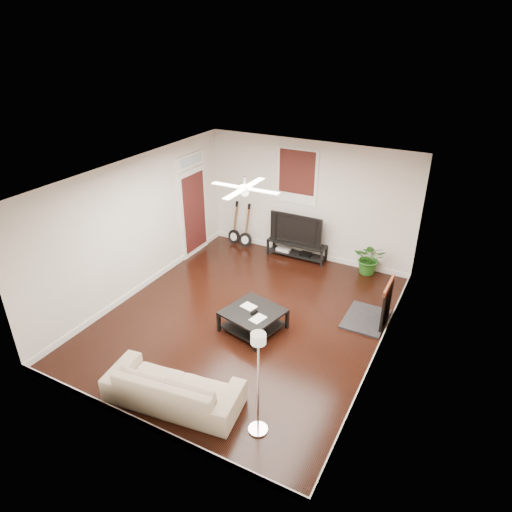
{
  "coord_description": "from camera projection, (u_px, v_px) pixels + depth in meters",
  "views": [
    {
      "loc": [
        3.51,
        -6.26,
        5.01
      ],
      "look_at": [
        0.0,
        0.4,
        1.15
      ],
      "focal_mm": 31.61,
      "sensor_mm": 36.0,
      "label": 1
    }
  ],
  "objects": [
    {
      "name": "coffee_table",
      "position": [
        253.0,
        320.0,
        8.25
      ],
      "size": [
        1.14,
        1.14,
        0.4
      ],
      "primitive_type": "cube",
      "rotation": [
        0.0,
        0.0,
        -0.23
      ],
      "color": "black",
      "rests_on": "floor"
    },
    {
      "name": "window_back",
      "position": [
        297.0,
        176.0,
        10.24
      ],
      "size": [
        1.0,
        0.06,
        1.3
      ],
      "primitive_type": "cube",
      "color": "#3D1710",
      "rests_on": "wall_back"
    },
    {
      "name": "guitar_right",
      "position": [
        245.0,
        226.0,
        11.19
      ],
      "size": [
        0.36,
        0.26,
        1.12
      ],
      "primitive_type": null,
      "rotation": [
        0.0,
        0.0,
        -0.06
      ],
      "color": "black",
      "rests_on": "floor"
    },
    {
      "name": "fireplace",
      "position": [
        376.0,
        301.0,
        8.33
      ],
      "size": [
        0.8,
        1.1,
        0.92
      ],
      "primitive_type": "cube",
      "color": "black",
      "rests_on": "floor"
    },
    {
      "name": "tv",
      "position": [
        298.0,
        228.0,
        10.58
      ],
      "size": [
        1.28,
        0.17,
        0.74
      ],
      "primitive_type": "imported",
      "color": "black",
      "rests_on": "tv_stand"
    },
    {
      "name": "ceiling_fan",
      "position": [
        245.0,
        188.0,
        7.48
      ],
      "size": [
        1.24,
        1.24,
        0.32
      ],
      "primitive_type": null,
      "color": "white",
      "rests_on": "ceiling"
    },
    {
      "name": "floor_lamp",
      "position": [
        258.0,
        385.0,
        5.88
      ],
      "size": [
        0.31,
        0.31,
        1.66
      ],
      "primitive_type": null,
      "rotation": [
        0.0,
        0.0,
        0.14
      ],
      "color": "silver",
      "rests_on": "floor"
    },
    {
      "name": "guitar_left",
      "position": [
        234.0,
        224.0,
        11.35
      ],
      "size": [
        0.38,
        0.3,
        1.12
      ],
      "primitive_type": null,
      "rotation": [
        0.0,
        0.0,
        -0.16
      ],
      "color": "black",
      "rests_on": "floor"
    },
    {
      "name": "door_left",
      "position": [
        193.0,
        204.0,
        10.61
      ],
      "size": [
        0.08,
        1.0,
        2.5
      ],
      "primitive_type": "cube",
      "color": "white",
      "rests_on": "wall_left"
    },
    {
      "name": "sofa",
      "position": [
        173.0,
        386.0,
        6.6
      ],
      "size": [
        2.12,
        1.06,
        0.59
      ],
      "primitive_type": "imported",
      "rotation": [
        0.0,
        0.0,
        3.28
      ],
      "color": "tan",
      "rests_on": "floor"
    },
    {
      "name": "room",
      "position": [
        246.0,
        253.0,
        8.03
      ],
      "size": [
        5.01,
        6.01,
        2.81
      ],
      "color": "black",
      "rests_on": "ground"
    },
    {
      "name": "tv_stand",
      "position": [
        297.0,
        250.0,
        10.83
      ],
      "size": [
        1.43,
        0.38,
        0.4
      ],
      "primitive_type": "cube",
      "color": "black",
      "rests_on": "floor"
    },
    {
      "name": "brick_accent",
      "position": [
        399.0,
        260.0,
        7.78
      ],
      "size": [
        0.02,
        2.2,
        2.8
      ],
      "primitive_type": "cube",
      "color": "#B05638",
      "rests_on": "floor"
    },
    {
      "name": "potted_plant",
      "position": [
        370.0,
        258.0,
        10.05
      ],
      "size": [
        0.77,
        0.69,
        0.76
      ],
      "primitive_type": "imported",
      "rotation": [
        0.0,
        0.0,
        0.16
      ],
      "color": "#25601B",
      "rests_on": "floor"
    }
  ]
}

